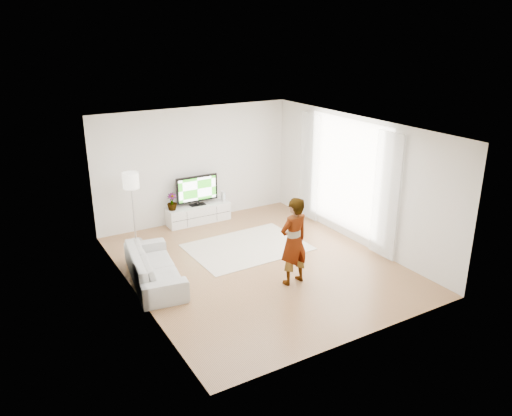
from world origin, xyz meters
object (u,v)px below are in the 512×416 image
floor_lamp (131,184)px  player (294,241)px  sofa (154,266)px  media_console (198,214)px  rug (247,247)px  television (197,189)px

floor_lamp → player: bearing=-60.6°
player → floor_lamp: (-1.93, 3.44, 0.49)m
sofa → player: bearing=-113.5°
sofa → media_console: bearing=-31.3°
rug → media_console: bearing=98.7°
rug → sofa: sofa is taller
television → sofa: bearing=-129.3°
rug → floor_lamp: bearing=141.3°
media_console → floor_lamp: size_ratio=0.99×
media_console → rug: size_ratio=0.63×
rug → floor_lamp: floor_lamp is taller
television → player: size_ratio=0.63×
rug → player: bearing=-91.8°
rug → player: player is taller
rug → floor_lamp: 2.88m
television → floor_lamp: floor_lamp is taller
media_console → rug: 1.96m
television → player: 3.80m
television → sofa: size_ratio=0.51×
player → floor_lamp: bearing=-68.1°
television → sofa: (-1.98, -2.42, -0.54)m
sofa → floor_lamp: floor_lamp is taller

